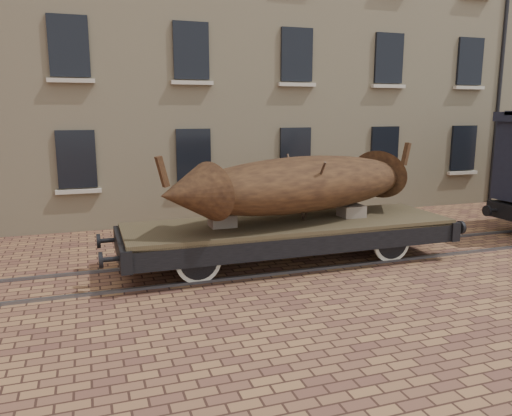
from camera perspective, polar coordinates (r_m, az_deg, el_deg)
name	(u,v)px	position (r m, az deg, el deg)	size (l,w,h in m)	color
ground	(336,258)	(12.62, 9.10, -5.67)	(90.00, 90.00, 0.00)	brown
warehouse_cream	(293,30)	(22.67, 4.29, 19.65)	(40.00, 10.19, 14.00)	beige
rail_track	(336,257)	(12.62, 9.10, -5.54)	(30.00, 1.52, 0.06)	#59595E
flatcar_wagon	(290,230)	(11.89, 3.85, -2.50)	(8.74, 2.37, 1.32)	#453A26
iron_boat	(304,184)	(11.82, 5.54, 2.79)	(7.34, 3.66, 1.74)	#51341B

